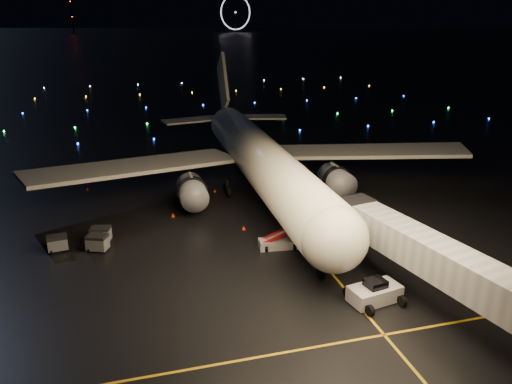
{
  "coord_description": "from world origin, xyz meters",
  "views": [
    {
      "loc": [
        -6.74,
        -39.72,
        24.05
      ],
      "look_at": [
        7.42,
        12.0,
        5.0
      ],
      "focal_mm": 35.0,
      "sensor_mm": 36.0,
      "label": 1
    }
  ],
  "objects_px": {
    "baggage_cart_0": "(101,234)",
    "baggage_cart_2": "(58,243)",
    "crew_c": "(96,235)",
    "baggage_cart_1": "(98,243)",
    "belt_loader": "(279,235)",
    "pushback_tug": "(375,291)",
    "airliner": "(255,130)"
  },
  "relations": [
    {
      "from": "pushback_tug",
      "to": "belt_loader",
      "type": "bearing_deg",
      "value": 100.86
    },
    {
      "from": "airliner",
      "to": "baggage_cart_0",
      "type": "bearing_deg",
      "value": -147.36
    },
    {
      "from": "crew_c",
      "to": "baggage_cart_1",
      "type": "bearing_deg",
      "value": -5.95
    },
    {
      "from": "baggage_cart_0",
      "to": "baggage_cart_2",
      "type": "bearing_deg",
      "value": -151.25
    },
    {
      "from": "pushback_tug",
      "to": "crew_c",
      "type": "height_order",
      "value": "pushback_tug"
    },
    {
      "from": "crew_c",
      "to": "baggage_cart_1",
      "type": "height_order",
      "value": "baggage_cart_1"
    },
    {
      "from": "pushback_tug",
      "to": "baggage_cart_0",
      "type": "bearing_deg",
      "value": 130.68
    },
    {
      "from": "pushback_tug",
      "to": "baggage_cart_0",
      "type": "xyz_separation_m",
      "value": [
        -23.62,
        19.35,
        -0.2
      ]
    },
    {
      "from": "baggage_cart_2",
      "to": "belt_loader",
      "type": "bearing_deg",
      "value": -21.43
    },
    {
      "from": "crew_c",
      "to": "baggage_cart_2",
      "type": "distance_m",
      "value": 4.17
    },
    {
      "from": "baggage_cart_0",
      "to": "pushback_tug",
      "type": "bearing_deg",
      "value": -24.4
    },
    {
      "from": "pushback_tug",
      "to": "crew_c",
      "type": "bearing_deg",
      "value": 130.86
    },
    {
      "from": "baggage_cart_1",
      "to": "baggage_cart_2",
      "type": "xyz_separation_m",
      "value": [
        -4.16,
        1.13,
        -0.03
      ]
    },
    {
      "from": "pushback_tug",
      "to": "baggage_cart_0",
      "type": "distance_m",
      "value": 30.53
    },
    {
      "from": "baggage_cart_1",
      "to": "airliner",
      "type": "bearing_deg",
      "value": 58.55
    },
    {
      "from": "airliner",
      "to": "baggage_cart_2",
      "type": "height_order",
      "value": "airliner"
    },
    {
      "from": "belt_loader",
      "to": "baggage_cart_0",
      "type": "xyz_separation_m",
      "value": [
        -18.8,
        6.69,
        -0.67
      ]
    },
    {
      "from": "belt_loader",
      "to": "baggage_cart_1",
      "type": "bearing_deg",
      "value": 172.74
    },
    {
      "from": "belt_loader",
      "to": "crew_c",
      "type": "height_order",
      "value": "belt_loader"
    },
    {
      "from": "belt_loader",
      "to": "baggage_cart_1",
      "type": "height_order",
      "value": "belt_loader"
    },
    {
      "from": "airliner",
      "to": "baggage_cart_0",
      "type": "height_order",
      "value": "airliner"
    },
    {
      "from": "belt_loader",
      "to": "baggage_cart_0",
      "type": "distance_m",
      "value": 19.97
    },
    {
      "from": "belt_loader",
      "to": "baggage_cart_1",
      "type": "distance_m",
      "value": 19.63
    },
    {
      "from": "baggage_cart_0",
      "to": "crew_c",
      "type": "bearing_deg",
      "value": 164.0
    },
    {
      "from": "airliner",
      "to": "baggage_cart_0",
      "type": "xyz_separation_m",
      "value": [
        -21.4,
        -12.89,
        -7.97
      ]
    },
    {
      "from": "airliner",
      "to": "crew_c",
      "type": "distance_m",
      "value": 26.54
    },
    {
      "from": "pushback_tug",
      "to": "baggage_cart_2",
      "type": "distance_m",
      "value": 33.49
    },
    {
      "from": "baggage_cart_0",
      "to": "baggage_cart_1",
      "type": "height_order",
      "value": "baggage_cart_1"
    },
    {
      "from": "pushback_tug",
      "to": "baggage_cart_2",
      "type": "bearing_deg",
      "value": 136.99
    },
    {
      "from": "belt_loader",
      "to": "baggage_cart_0",
      "type": "bearing_deg",
      "value": 166.32
    },
    {
      "from": "airliner",
      "to": "pushback_tug",
      "type": "xyz_separation_m",
      "value": [
        2.22,
        -32.23,
        -7.78
      ]
    },
    {
      "from": "pushback_tug",
      "to": "belt_loader",
      "type": "xyz_separation_m",
      "value": [
        -4.82,
        12.66,
        0.47
      ]
    }
  ]
}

